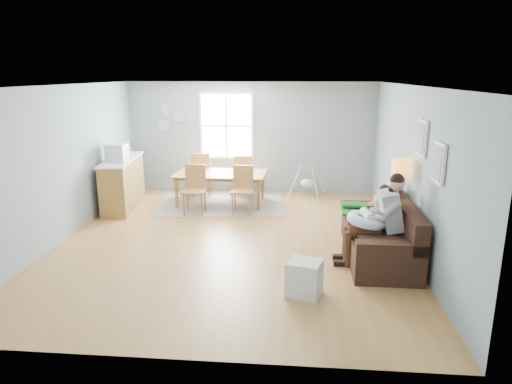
# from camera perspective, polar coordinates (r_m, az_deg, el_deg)

# --- Properties ---
(room) EXTENTS (8.40, 9.40, 3.90)m
(room) POSITION_cam_1_polar(r_m,az_deg,el_deg) (7.66, -3.24, 11.09)
(room) COLOR #B0733E
(window) EXTENTS (1.32, 0.08, 1.62)m
(window) POSITION_cam_1_polar(r_m,az_deg,el_deg) (11.23, -3.71, 8.26)
(window) COLOR white
(window) RESTS_ON room
(pictures) EXTENTS (0.05, 1.34, 0.74)m
(pictures) POSITION_cam_1_polar(r_m,az_deg,el_deg) (6.86, 20.90, 4.94)
(pictures) COLOR white
(pictures) RESTS_ON room
(wall_plates) EXTENTS (0.67, 0.02, 0.66)m
(wall_plates) POSITION_cam_1_polar(r_m,az_deg,el_deg) (11.51, -10.72, 9.09)
(wall_plates) COLOR #92A1AF
(wall_plates) RESTS_ON room
(sofa) EXTENTS (0.99, 2.28, 0.92)m
(sofa) POSITION_cam_1_polar(r_m,az_deg,el_deg) (7.65, 15.52, -5.51)
(sofa) COLOR black
(sofa) RESTS_ON room
(green_throw) EXTENTS (1.07, 0.92, 0.04)m
(green_throw) POSITION_cam_1_polar(r_m,az_deg,el_deg) (8.27, 14.18, -2.04)
(green_throw) COLOR #155D19
(green_throw) RESTS_ON sofa
(beige_pillow) EXTENTS (0.17, 0.54, 0.53)m
(beige_pillow) POSITION_cam_1_polar(r_m,az_deg,el_deg) (8.11, 16.71, -0.75)
(beige_pillow) COLOR #C1B393
(beige_pillow) RESTS_ON sofa
(father) EXTENTS (1.01, 0.47, 1.46)m
(father) POSITION_cam_1_polar(r_m,az_deg,el_deg) (7.18, 15.06, -2.96)
(father) COLOR #959598
(father) RESTS_ON sofa
(nursing_pillow) EXTENTS (0.69, 0.67, 0.25)m
(nursing_pillow) POSITION_cam_1_polar(r_m,az_deg,el_deg) (7.18, 13.68, -3.43)
(nursing_pillow) COLOR #C9EBFC
(nursing_pillow) RESTS_ON father
(infant) EXTENTS (0.21, 0.41, 0.15)m
(infant) POSITION_cam_1_polar(r_m,az_deg,el_deg) (7.19, 13.64, -2.69)
(infant) COLOR silver
(infant) RESTS_ON nursing_pillow
(toddler) EXTENTS (0.60, 0.31, 0.92)m
(toddler) POSITION_cam_1_polar(r_m,az_deg,el_deg) (7.70, 14.87, -1.79)
(toddler) COLOR white
(toddler) RESTS_ON sofa
(floor_lamp) EXTENTS (0.31, 0.31, 1.55)m
(floor_lamp) POSITION_cam_1_polar(r_m,az_deg,el_deg) (7.72, 17.68, 1.94)
(floor_lamp) COLOR black
(floor_lamp) RESTS_ON room
(storage_cube) EXTENTS (0.53, 0.50, 0.48)m
(storage_cube) POSITION_cam_1_polar(r_m,az_deg,el_deg) (6.23, 5.98, -10.65)
(storage_cube) COLOR silver
(storage_cube) RESTS_ON room
(rug) EXTENTS (2.99, 2.39, 0.01)m
(rug) POSITION_cam_1_polar(r_m,az_deg,el_deg) (10.46, -4.40, -1.41)
(rug) COLOR gray
(rug) RESTS_ON room
(dining_table) EXTENTS (2.05, 1.17, 0.71)m
(dining_table) POSITION_cam_1_polar(r_m,az_deg,el_deg) (10.37, -4.44, 0.44)
(dining_table) COLOR brown
(dining_table) RESTS_ON rug
(chair_sw) EXTENTS (0.48, 0.48, 1.03)m
(chair_sw) POSITION_cam_1_polar(r_m,az_deg,el_deg) (9.70, -7.66, 0.80)
(chair_sw) COLOR #935C33
(chair_sw) RESTS_ON rug
(chair_se) EXTENTS (0.46, 0.46, 1.01)m
(chair_se) POSITION_cam_1_polar(r_m,az_deg,el_deg) (9.63, -1.68, 0.74)
(chair_se) COLOR #935C33
(chair_se) RESTS_ON rug
(chair_nw) EXTENTS (0.51, 0.51, 1.07)m
(chair_nw) POSITION_cam_1_polar(r_m,az_deg,el_deg) (11.02, -6.87, 2.63)
(chair_nw) COLOR #935C33
(chair_nw) RESTS_ON rug
(chair_ne) EXTENTS (0.50, 0.50, 1.00)m
(chair_ne) POSITION_cam_1_polar(r_m,az_deg,el_deg) (10.97, -1.60, 2.44)
(chair_ne) COLOR #935C33
(chair_ne) RESTS_ON rug
(counter) EXTENTS (0.80, 2.00, 1.09)m
(counter) POSITION_cam_1_polar(r_m,az_deg,el_deg) (10.49, -16.30, 1.15)
(counter) COLOR brown
(counter) RESTS_ON room
(monitor) EXTENTS (0.40, 0.38, 0.38)m
(monitor) POSITION_cam_1_polar(r_m,az_deg,el_deg) (10.00, -17.02, 4.70)
(monitor) COLOR silver
(monitor) RESTS_ON counter
(baby_swing) EXTENTS (0.93, 0.94, 0.79)m
(baby_swing) POSITION_cam_1_polar(r_m,az_deg,el_deg) (10.97, 6.38, 1.18)
(baby_swing) COLOR silver
(baby_swing) RESTS_ON room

